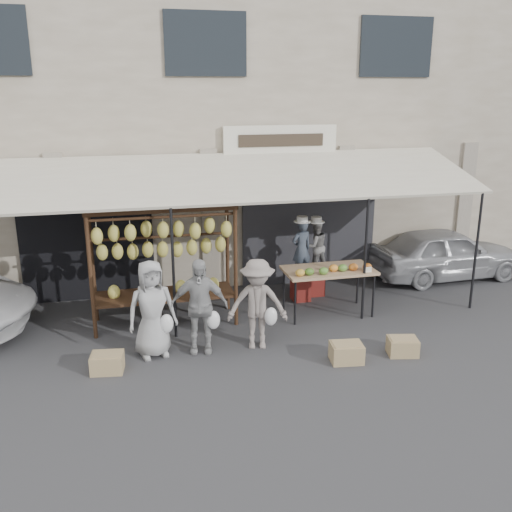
{
  "coord_description": "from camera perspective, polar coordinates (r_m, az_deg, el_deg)",
  "views": [
    {
      "loc": [
        -1.78,
        -8.1,
        4.21
      ],
      "look_at": [
        0.5,
        1.4,
        1.3
      ],
      "focal_mm": 40.0,
      "sensor_mm": 36.0,
      "label": 1
    }
  ],
  "objects": [
    {
      "name": "customer_mid",
      "position": [
        9.32,
        -5.71,
        -4.99
      ],
      "size": [
        0.99,
        0.55,
        1.59
      ],
      "primitive_type": "imported",
      "rotation": [
        0.0,
        0.0,
        -0.18
      ],
      "color": "#9B9B9B",
      "rests_on": "ground_plane"
    },
    {
      "name": "crate_near_a",
      "position": [
        9.3,
        9.03,
        -9.52
      ],
      "size": [
        0.55,
        0.44,
        0.3
      ],
      "primitive_type": "cube",
      "rotation": [
        0.0,
        0.0,
        -0.13
      ],
      "color": "tan",
      "rests_on": "ground_plane"
    },
    {
      "name": "stool_right",
      "position": [
        12.03,
        5.86,
        -2.71
      ],
      "size": [
        0.38,
        0.38,
        0.5
      ],
      "primitive_type": "cube",
      "rotation": [
        0.0,
        0.0,
        -0.07
      ],
      "color": "maroon",
      "rests_on": "ground_plane"
    },
    {
      "name": "ground_plane",
      "position": [
        9.3,
        -1.01,
        -10.34
      ],
      "size": [
        90.0,
        90.0,
        0.0
      ],
      "primitive_type": "plane",
      "color": "#2D2D30"
    },
    {
      "name": "customer_left",
      "position": [
        9.28,
        -10.38,
        -5.23
      ],
      "size": [
        0.87,
        0.65,
        1.6
      ],
      "primitive_type": "imported",
      "rotation": [
        0.0,
        0.0,
        0.19
      ],
      "color": "#9D9D9D",
      "rests_on": "ground_plane"
    },
    {
      "name": "vendor_right",
      "position": [
        11.79,
        5.97,
        0.96
      ],
      "size": [
        0.6,
        0.5,
        1.1
      ],
      "primitive_type": "imported",
      "rotation": [
        0.0,
        0.0,
        3.31
      ],
      "color": "gray",
      "rests_on": "stool_right"
    },
    {
      "name": "vendor_left",
      "position": [
        11.45,
        4.57,
        0.71
      ],
      "size": [
        0.49,
        0.38,
        1.19
      ],
      "primitive_type": "imported",
      "rotation": [
        0.0,
        0.0,
        3.39
      ],
      "color": "#3B4553",
      "rests_on": "stool_left"
    },
    {
      "name": "awning",
      "position": [
        10.65,
        -3.71,
        7.72
      ],
      "size": [
        10.0,
        2.35,
        2.92
      ],
      "color": "beige",
      "rests_on": "ground_plane"
    },
    {
      "name": "customer_right",
      "position": [
        9.42,
        0.13,
        -4.84
      ],
      "size": [
        1.09,
        0.77,
        1.54
      ],
      "primitive_type": "imported",
      "rotation": [
        0.0,
        0.0,
        -0.21
      ],
      "color": "gray",
      "rests_on": "ground_plane"
    },
    {
      "name": "stool_left",
      "position": [
        11.71,
        4.48,
        -3.25
      ],
      "size": [
        0.4,
        0.4,
        0.49
      ],
      "primitive_type": "cube",
      "rotation": [
        0.0,
        0.0,
        -0.16
      ],
      "color": "maroon",
      "rests_on": "ground_plane"
    },
    {
      "name": "sedan",
      "position": [
        13.61,
        18.46,
        0.3
      ],
      "size": [
        3.51,
        1.51,
        1.18
      ],
      "primitive_type": "imported",
      "rotation": [
        0.0,
        0.0,
        1.61
      ],
      "color": "#A0A1A6",
      "rests_on": "ground_plane"
    },
    {
      "name": "crate_near_b",
      "position": [
        9.71,
        14.44,
        -8.75
      ],
      "size": [
        0.54,
        0.45,
        0.28
      ],
      "primitive_type": "cube",
      "rotation": [
        0.0,
        0.0,
        -0.21
      ],
      "color": "tan",
      "rests_on": "ground_plane"
    },
    {
      "name": "crate_far",
      "position": [
        9.18,
        -14.65,
        -10.29
      ],
      "size": [
        0.53,
        0.43,
        0.29
      ],
      "primitive_type": "cube",
      "rotation": [
        0.0,
        0.0,
        -0.14
      ],
      "color": "tan",
      "rests_on": "ground_plane"
    },
    {
      "name": "produce_table",
      "position": [
        10.81,
        7.38,
        -1.52
      ],
      "size": [
        1.7,
        0.9,
        1.04
      ],
      "color": "tan",
      "rests_on": "ground_plane"
    },
    {
      "name": "banana_rack",
      "position": [
        10.24,
        -9.33,
        1.41
      ],
      "size": [
        2.6,
        0.9,
        2.24
      ],
      "color": "black",
      "rests_on": "ground_plane"
    },
    {
      "name": "shophouse",
      "position": [
        14.71,
        -6.75,
        14.29
      ],
      "size": [
        24.0,
        6.15,
        7.3
      ],
      "color": "#BBAE9B",
      "rests_on": "ground_plane"
    }
  ]
}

